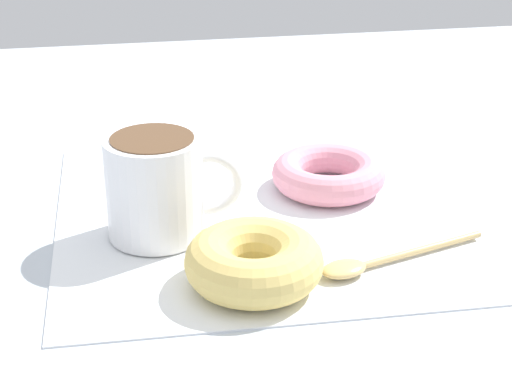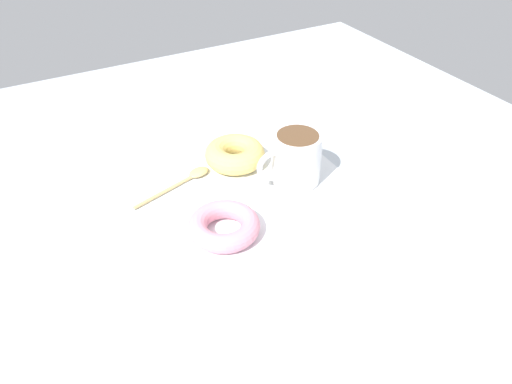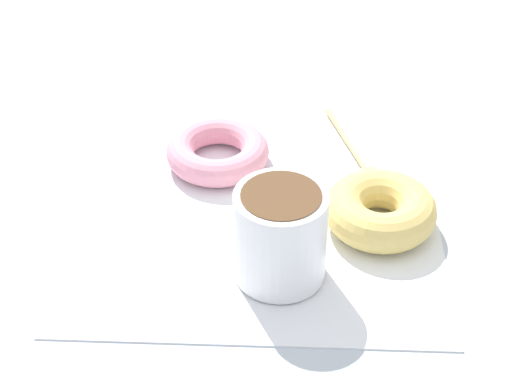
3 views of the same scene
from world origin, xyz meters
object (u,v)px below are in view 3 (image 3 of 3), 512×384
(donut_far, at_px, (381,213))
(spoon, at_px, (363,165))
(coffee_cup, at_px, (277,232))
(donut_near_cup, at_px, (218,151))

(donut_far, distance_m, spoon, 0.09)
(coffee_cup, xyz_separation_m, donut_far, (0.06, -0.09, -0.02))
(coffee_cup, relative_size, spoon, 0.76)
(coffee_cup, height_order, spoon, coffee_cup)
(coffee_cup, distance_m, donut_near_cup, 0.17)
(donut_near_cup, bearing_deg, donut_far, -122.89)
(spoon, bearing_deg, donut_far, -175.50)
(donut_near_cup, bearing_deg, spoon, -92.06)
(coffee_cup, relative_size, donut_near_cup, 1.08)
(coffee_cup, height_order, donut_near_cup, coffee_cup)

